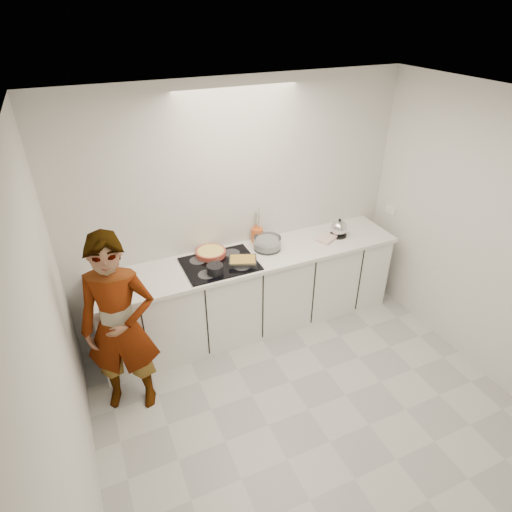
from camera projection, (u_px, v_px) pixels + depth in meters
name	position (u px, v px, depth m)	size (l,w,h in m)	color
floor	(308.00, 410.00, 3.85)	(3.60, 3.20, 0.00)	beige
ceiling	(337.00, 113.00, 2.50)	(3.60, 3.20, 0.00)	white
wall_back	(239.00, 209.00, 4.42)	(3.60, 0.00, 2.60)	silver
wall_front	(505.00, 484.00, 1.92)	(3.60, 0.00, 2.60)	silver
wall_left	(60.00, 365.00, 2.55)	(0.00, 3.20, 2.60)	silver
wall_right	(492.00, 243.00, 3.82)	(0.02, 3.20, 2.60)	silver
base_cabinets	(252.00, 294.00, 4.62)	(3.20, 0.58, 0.87)	white
countertop	(251.00, 258.00, 4.39)	(3.24, 0.64, 0.04)	white
hob	(220.00, 264.00, 4.24)	(0.72, 0.54, 0.01)	black
tart_dish	(211.00, 252.00, 4.36)	(0.36, 0.36, 0.05)	#A94131
saucepan	(215.00, 269.00, 4.06)	(0.20, 0.20, 0.15)	black
baking_dish	(243.00, 261.00, 4.21)	(0.33, 0.29, 0.05)	silver
mixing_bowl	(267.00, 244.00, 4.47)	(0.29, 0.29, 0.13)	silver
tea_towel	(326.00, 239.00, 4.65)	(0.21, 0.15, 0.03)	white
kettle	(339.00, 229.00, 4.70)	(0.24, 0.24, 0.21)	black
utensil_crock	(257.00, 235.00, 4.60)	(0.12, 0.12, 0.15)	#CD531C
cook	(120.00, 327.00, 3.51)	(0.62, 0.41, 1.71)	white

